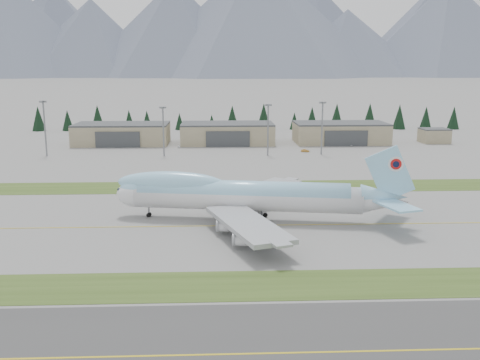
{
  "coord_description": "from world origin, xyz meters",
  "views": [
    {
      "loc": [
        -19.93,
        -130.09,
        39.39
      ],
      "look_at": [
        -13.8,
        18.21,
        8.0
      ],
      "focal_mm": 40.0,
      "sensor_mm": 36.0,
      "label": 1
    }
  ],
  "objects_px": {
    "hangar_center": "(227,133)",
    "hangar_right": "(340,133)",
    "service_vehicle_a": "(179,148)",
    "boeing_747_freighter": "(244,195)",
    "hangar_left": "(122,134)",
    "service_vehicle_c": "(350,146)",
    "service_vehicle_b": "(305,152)"
  },
  "relations": [
    {
      "from": "boeing_747_freighter",
      "to": "service_vehicle_b",
      "type": "distance_m",
      "value": 119.31
    },
    {
      "from": "service_vehicle_a",
      "to": "service_vehicle_b",
      "type": "distance_m",
      "value": 63.13
    },
    {
      "from": "hangar_left",
      "to": "hangar_right",
      "type": "distance_m",
      "value": 115.0
    },
    {
      "from": "hangar_right",
      "to": "boeing_747_freighter",
      "type": "bearing_deg",
      "value": -111.94
    },
    {
      "from": "hangar_center",
      "to": "hangar_right",
      "type": "bearing_deg",
      "value": 0.0
    },
    {
      "from": "boeing_747_freighter",
      "to": "hangar_center",
      "type": "bearing_deg",
      "value": 100.07
    },
    {
      "from": "hangar_right",
      "to": "service_vehicle_a",
      "type": "distance_m",
      "value": 86.01
    },
    {
      "from": "boeing_747_freighter",
      "to": "service_vehicle_a",
      "type": "xyz_separation_m",
      "value": [
        -26.26,
        130.44,
        -6.81
      ]
    },
    {
      "from": "boeing_747_freighter",
      "to": "hangar_center",
      "type": "distance_m",
      "value": 144.87
    },
    {
      "from": "boeing_747_freighter",
      "to": "hangar_left",
      "type": "distance_m",
      "value": 155.54
    },
    {
      "from": "hangar_center",
      "to": "service_vehicle_b",
      "type": "xyz_separation_m",
      "value": [
        36.32,
        -30.9,
        -5.39
      ]
    },
    {
      "from": "service_vehicle_a",
      "to": "service_vehicle_c",
      "type": "relative_size",
      "value": 0.66
    },
    {
      "from": "hangar_right",
      "to": "service_vehicle_a",
      "type": "xyz_separation_m",
      "value": [
        -84.62,
        -14.42,
        -5.39
      ]
    },
    {
      "from": "hangar_left",
      "to": "hangar_center",
      "type": "distance_m",
      "value": 55.0
    },
    {
      "from": "service_vehicle_b",
      "to": "hangar_right",
      "type": "bearing_deg",
      "value": -23.1
    },
    {
      "from": "hangar_center",
      "to": "hangar_right",
      "type": "xyz_separation_m",
      "value": [
        60.0,
        0.0,
        0.0
      ]
    },
    {
      "from": "hangar_center",
      "to": "service_vehicle_b",
      "type": "distance_m",
      "value": 47.99
    },
    {
      "from": "hangar_center",
      "to": "service_vehicle_b",
      "type": "bearing_deg",
      "value": -40.39
    },
    {
      "from": "boeing_747_freighter",
      "to": "service_vehicle_c",
      "type": "relative_size",
      "value": 17.01
    },
    {
      "from": "boeing_747_freighter",
      "to": "service_vehicle_b",
      "type": "xyz_separation_m",
      "value": [
        34.68,
        113.95,
        -6.81
      ]
    },
    {
      "from": "service_vehicle_a",
      "to": "service_vehicle_b",
      "type": "relative_size",
      "value": 0.76
    },
    {
      "from": "hangar_left",
      "to": "service_vehicle_b",
      "type": "xyz_separation_m",
      "value": [
        91.32,
        -30.9,
        -5.39
      ]
    },
    {
      "from": "hangar_center",
      "to": "service_vehicle_a",
      "type": "bearing_deg",
      "value": -149.65
    },
    {
      "from": "hangar_left",
      "to": "hangar_right",
      "type": "relative_size",
      "value": 1.0
    },
    {
      "from": "service_vehicle_b",
      "to": "service_vehicle_c",
      "type": "height_order",
      "value": "service_vehicle_c"
    },
    {
      "from": "boeing_747_freighter",
      "to": "hangar_right",
      "type": "relative_size",
      "value": 1.64
    },
    {
      "from": "hangar_left",
      "to": "service_vehicle_a",
      "type": "bearing_deg",
      "value": -25.39
    },
    {
      "from": "hangar_center",
      "to": "service_vehicle_c",
      "type": "distance_m",
      "value": 63.87
    },
    {
      "from": "service_vehicle_b",
      "to": "hangar_center",
      "type": "bearing_deg",
      "value": 63.97
    },
    {
      "from": "hangar_left",
      "to": "service_vehicle_a",
      "type": "xyz_separation_m",
      "value": [
        30.38,
        -14.42,
        -5.39
      ]
    },
    {
      "from": "hangar_left",
      "to": "service_vehicle_c",
      "type": "bearing_deg",
      "value": -5.52
    },
    {
      "from": "hangar_right",
      "to": "service_vehicle_b",
      "type": "relative_size",
      "value": 11.95
    }
  ]
}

